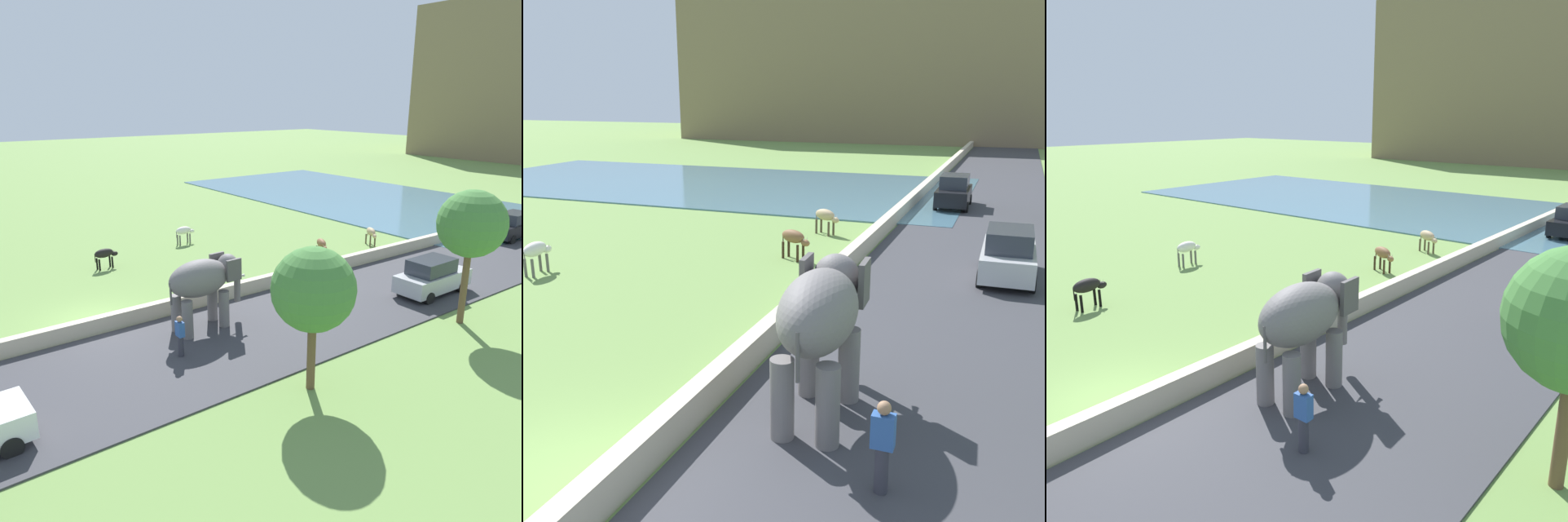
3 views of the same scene
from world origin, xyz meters
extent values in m
plane|color=#6B8E47|center=(0.00, 0.00, 0.00)|extent=(220.00, 220.00, 0.00)
cube|color=#38383D|center=(5.00, 20.00, 0.03)|extent=(7.00, 120.00, 0.06)
cube|color=beige|center=(1.20, 18.00, 0.35)|extent=(0.40, 110.00, 0.69)
cube|color=slate|center=(-14.00, 30.89, 0.04)|extent=(36.00, 18.00, 0.08)
cube|color=#7F6B4C|center=(-6.00, 83.07, 11.84)|extent=(64.00, 28.00, 23.68)
ellipsoid|color=slate|center=(3.42, 3.28, 2.24)|extent=(1.54, 2.77, 1.50)
cylinder|color=slate|center=(2.96, 4.14, 0.80)|extent=(0.44, 0.44, 1.60)
cylinder|color=slate|center=(3.80, 4.18, 0.80)|extent=(0.44, 0.44, 1.60)
cylinder|color=slate|center=(3.05, 2.39, 0.80)|extent=(0.44, 0.44, 1.60)
cylinder|color=slate|center=(3.89, 2.43, 0.80)|extent=(0.44, 0.44, 1.60)
ellipsoid|color=slate|center=(3.35, 4.70, 2.42)|extent=(1.05, 0.95, 1.10)
cube|color=#504C4C|center=(2.76, 4.53, 2.46)|extent=(0.16, 0.71, 0.90)
cube|color=#504C4C|center=(3.96, 4.60, 2.46)|extent=(0.16, 0.71, 0.90)
cylinder|color=slate|center=(3.33, 5.17, 1.54)|extent=(0.28, 0.28, 1.50)
cone|color=silver|center=(3.11, 5.09, 1.99)|extent=(0.15, 0.56, 0.17)
cone|color=silver|center=(3.55, 5.11, 1.99)|extent=(0.15, 0.56, 0.17)
cylinder|color=#504C4C|center=(3.49, 1.96, 1.89)|extent=(0.08, 0.08, 0.90)
cylinder|color=#33333D|center=(5.06, 1.47, 0.42)|extent=(0.22, 0.22, 0.85)
cube|color=#2D569E|center=(5.06, 1.47, 1.13)|extent=(0.36, 0.22, 0.56)
sphere|color=#997051|center=(5.06, 1.47, 1.52)|extent=(0.22, 0.22, 0.22)
cube|color=black|center=(3.42, 27.56, 0.70)|extent=(1.75, 4.02, 0.80)
cube|color=#2D333D|center=(3.42, 27.76, 1.45)|extent=(1.47, 2.22, 0.70)
cylinder|color=black|center=(4.25, 26.27, 0.30)|extent=(0.19, 0.60, 0.60)
cylinder|color=black|center=(2.64, 26.25, 0.30)|extent=(0.19, 0.60, 0.60)
cylinder|color=black|center=(4.21, 28.87, 0.30)|extent=(0.19, 0.60, 0.60)
cylinder|color=black|center=(2.60, 28.85, 0.30)|extent=(0.19, 0.60, 0.60)
cube|color=#B7B7BC|center=(6.58, 14.39, 0.70)|extent=(1.72, 4.01, 0.80)
cube|color=#2D333D|center=(6.58, 14.19, 1.45)|extent=(1.46, 2.21, 0.70)
cylinder|color=black|center=(5.76, 15.69, 0.30)|extent=(0.18, 0.60, 0.60)
cylinder|color=black|center=(7.37, 15.70, 0.30)|extent=(0.18, 0.60, 0.60)
cylinder|color=black|center=(5.78, 13.09, 0.30)|extent=(0.18, 0.60, 0.60)
cylinder|color=black|center=(7.39, 13.10, 0.30)|extent=(0.18, 0.60, 0.60)
ellipsoid|color=brown|center=(-1.10, 14.25, 0.90)|extent=(1.18, 0.85, 0.50)
cylinder|color=#302014|center=(-0.68, 14.23, 0.33)|extent=(0.10, 0.10, 0.65)
cylinder|color=#302014|center=(-0.81, 13.95, 0.33)|extent=(0.10, 0.10, 0.65)
cylinder|color=#302014|center=(-1.39, 14.54, 0.33)|extent=(0.10, 0.10, 0.65)
cylinder|color=#302014|center=(-1.51, 14.26, 0.33)|extent=(0.10, 0.10, 0.65)
ellipsoid|color=brown|center=(-0.52, 13.99, 0.75)|extent=(0.46, 0.38, 0.26)
cone|color=beige|center=(-0.48, 14.07, 0.92)|extent=(0.04, 0.04, 0.12)
cone|color=beige|center=(-0.56, 13.91, 0.92)|extent=(0.04, 0.04, 0.12)
cylinder|color=#302014|center=(-1.59, 14.47, 0.70)|extent=(0.04, 0.04, 0.45)
ellipsoid|color=tan|center=(-1.24, 18.75, 0.90)|extent=(1.18, 0.90, 0.50)
cylinder|color=#493D2C|center=(-0.82, 18.71, 0.33)|extent=(0.10, 0.10, 0.65)
cylinder|color=#493D2C|center=(-0.97, 18.44, 0.33)|extent=(0.10, 0.10, 0.65)
cylinder|color=#493D2C|center=(-1.51, 19.07, 0.33)|extent=(0.10, 0.10, 0.65)
cylinder|color=#493D2C|center=(-1.65, 18.79, 0.33)|extent=(0.10, 0.10, 0.65)
ellipsoid|color=tan|center=(-0.68, 18.46, 0.75)|extent=(0.47, 0.40, 0.26)
cone|color=beige|center=(-0.63, 18.54, 0.92)|extent=(0.04, 0.04, 0.12)
cone|color=beige|center=(-0.72, 18.38, 0.92)|extent=(0.04, 0.04, 0.12)
cylinder|color=#493D2C|center=(-1.72, 19.00, 0.70)|extent=(0.04, 0.04, 0.45)
ellipsoid|color=silver|center=(-8.79, 9.17, 0.90)|extent=(0.51, 1.13, 0.50)
cylinder|color=#595753|center=(-8.97, 9.54, 0.33)|extent=(0.10, 0.10, 0.65)
cylinder|color=#595753|center=(-8.66, 9.56, 0.33)|extent=(0.10, 0.10, 0.65)
cylinder|color=#595753|center=(-8.91, 8.77, 0.33)|extent=(0.10, 0.10, 0.65)
cylinder|color=#595753|center=(-8.61, 8.79, 0.33)|extent=(0.10, 0.10, 0.65)
ellipsoid|color=silver|center=(-8.83, 9.80, 0.75)|extent=(0.27, 0.42, 0.26)
cone|color=beige|center=(-8.92, 9.79, 0.92)|extent=(0.04, 0.04, 0.12)
cone|color=beige|center=(-8.74, 9.81, 0.92)|extent=(0.04, 0.04, 0.12)
cylinder|color=#595753|center=(-8.75, 8.63, 0.70)|extent=(0.04, 0.04, 0.45)
camera|label=1|loc=(20.47, -6.39, 9.03)|focal=35.56mm
camera|label=2|loc=(6.61, -6.78, 6.10)|focal=41.88mm
camera|label=3|loc=(11.54, -6.11, 6.97)|focal=37.13mm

